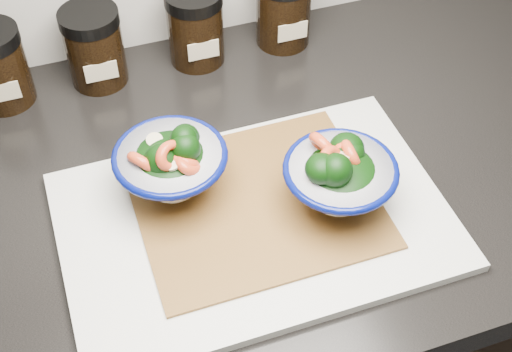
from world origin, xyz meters
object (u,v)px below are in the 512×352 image
object	(u,v)px
cutting_board	(254,221)
spice_jar_f	(284,9)
bowl_left	(172,164)
spice_jar_e	(195,27)
spice_jar_d	(94,47)
bowl_right	(339,177)

from	to	relation	value
cutting_board	spice_jar_f	distance (m)	0.36
bowl_left	spice_jar_e	bearing A→B (deg)	68.55
cutting_board	spice_jar_d	size ratio (longest dim) A/B	3.98
spice_jar_d	spice_jar_f	size ratio (longest dim) A/B	1.00
bowl_right	spice_jar_d	bearing A→B (deg)	123.24
bowl_right	spice_jar_f	bearing A→B (deg)	80.14
cutting_board	spice_jar_e	bearing A→B (deg)	85.98
spice_jar_d	spice_jar_e	distance (m)	0.14
cutting_board	bowl_left	bearing A→B (deg)	137.90
cutting_board	spice_jar_f	world-z (taller)	spice_jar_f
bowl_left	spice_jar_f	size ratio (longest dim) A/B	1.20
bowl_left	spice_jar_d	bearing A→B (deg)	99.92
bowl_right	spice_jar_d	distance (m)	0.40
cutting_board	bowl_right	size ratio (longest dim) A/B	3.38
bowl_right	spice_jar_e	bearing A→B (deg)	102.70
bowl_left	bowl_right	xyz separation A→B (m)	(0.18, -0.08, -0.00)
bowl_right	bowl_left	bearing A→B (deg)	155.11
cutting_board	bowl_right	bearing A→B (deg)	-6.80
bowl_right	spice_jar_d	world-z (taller)	spice_jar_d
spice_jar_e	spice_jar_d	bearing A→B (deg)	180.00
cutting_board	spice_jar_e	world-z (taller)	spice_jar_e
spice_jar_f	cutting_board	bearing A→B (deg)	-115.82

